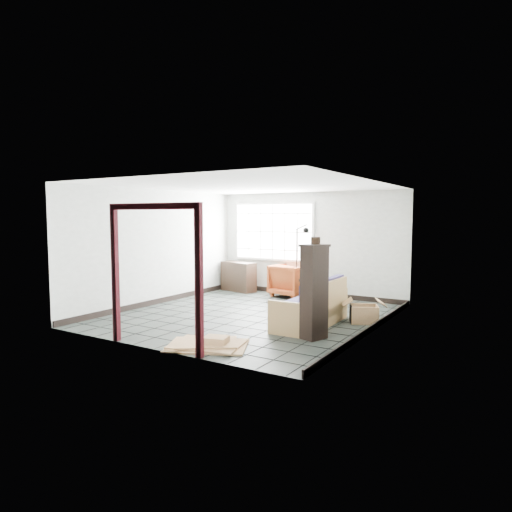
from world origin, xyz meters
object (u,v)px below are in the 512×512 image
Objects in this scene: futon_sofa at (314,309)px; armchair at (291,279)px; tall_shelf at (314,291)px; side_table at (314,283)px.

armchair reaches higher than futon_sofa.
tall_shelf reaches higher than armchair.
futon_sofa is 3.04m from armchair.
side_table is at bearing 113.54° from futon_sofa.
armchair is at bearing 149.57° from side_table.
futon_sofa is 2.19× the size of armchair.
futon_sofa is 3.38× the size of side_table.
armchair is 3.96m from tall_shelf.
futon_sofa is 1.04m from tall_shelf.
side_table is 3.13m from tall_shelf.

